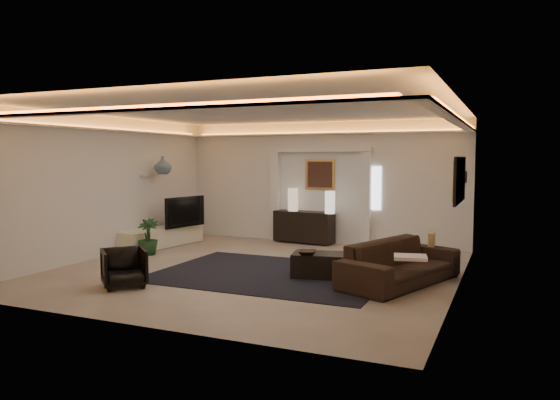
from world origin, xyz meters
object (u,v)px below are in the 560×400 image
at_px(armchair, 124,268).
at_px(sofa, 400,263).
at_px(console, 304,226).
at_px(coffee_table, 325,265).

bearing_deg(armchair, sofa, -21.30).
bearing_deg(armchair, console, 31.23).
distance_m(sofa, armchair, 4.44).
height_order(coffee_table, armchair, armchair).
distance_m(sofa, coffee_table, 1.28).
bearing_deg(coffee_table, sofa, -10.79).
relative_size(sofa, armchair, 3.53).
bearing_deg(coffee_table, console, 105.28).
distance_m(console, sofa, 4.41).
height_order(console, coffee_table, console).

